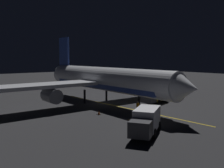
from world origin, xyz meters
TOP-DOWN VIEW (x-y plane):
  - ground_plane at (0.00, 0.00)m, footprint 180.00×180.00m
  - apron_guide_stripe at (-0.49, 4.00)m, footprint 1.52×29.90m
  - airliner at (-0.01, -0.62)m, footprint 36.36×36.25m
  - baggage_truck at (6.86, 15.89)m, footprint 6.04×4.81m
  - catering_truck at (-7.29, 4.75)m, footprint 6.28×3.39m
  - ground_crew_worker at (0.94, 8.76)m, footprint 0.40×0.40m
  - traffic_cone_near_left at (2.07, 9.12)m, footprint 0.50×0.50m
  - traffic_cone_near_right at (5.33, 5.78)m, footprint 0.50×0.50m
  - traffic_cone_under_wing at (3.67, 10.99)m, footprint 0.50×0.50m
  - traffic_cone_far at (-2.17, 7.66)m, footprint 0.50×0.50m

SIDE VIEW (x-z plane):
  - ground_plane at x=0.00m, z-range -0.20..0.00m
  - apron_guide_stripe at x=-0.49m, z-range 0.00..0.01m
  - traffic_cone_near_left at x=2.07m, z-range -0.03..0.52m
  - traffic_cone_near_right at x=5.33m, z-range -0.03..0.52m
  - traffic_cone_under_wing at x=3.67m, z-range -0.03..0.52m
  - traffic_cone_far at x=-2.17m, z-range -0.03..0.52m
  - ground_crew_worker at x=0.94m, z-range 0.02..1.76m
  - catering_truck at x=-7.29m, z-range 0.03..2.49m
  - baggage_truck at x=6.86m, z-range 0.02..2.59m
  - airliner at x=-0.01m, z-range -1.84..9.85m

